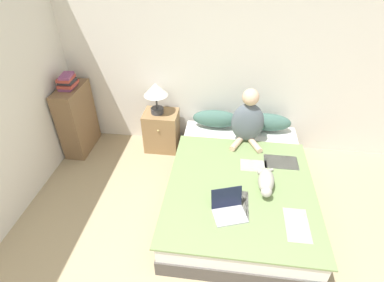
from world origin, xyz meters
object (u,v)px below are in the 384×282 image
at_px(pillow_near, 216,119).
at_px(person_sitting, 248,120).
at_px(book_stack_top, 67,82).
at_px(laptop_open, 229,209).
at_px(table_lamp, 156,92).
at_px(cat_tabby, 266,182).
at_px(nightstand, 162,131).
at_px(pillow_far, 267,122).
at_px(bed, 239,187).
at_px(bookshelf, 77,119).

relative_size(pillow_near, person_sitting, 0.88).
height_order(pillow_near, book_stack_top, book_stack_top).
height_order(laptop_open, book_stack_top, book_stack_top).
distance_m(laptop_open, table_lamp, 1.78).
distance_m(cat_tabby, nightstand, 1.68).
height_order(table_lamp, book_stack_top, book_stack_top).
xyz_separation_m(nightstand, table_lamp, (-0.04, -0.00, 0.58)).
xyz_separation_m(pillow_far, laptop_open, (-0.44, -1.47, -0.07)).
distance_m(person_sitting, nightstand, 1.21).
relative_size(pillow_far, cat_tabby, 1.20).
relative_size(pillow_near, table_lamp, 1.45).
relative_size(bed, person_sitting, 3.00).
bearing_deg(pillow_far, table_lamp, -178.13).
height_order(bed, bookshelf, bookshelf).
height_order(pillow_far, cat_tabby, pillow_far).
distance_m(person_sitting, bookshelf, 2.24).
relative_size(person_sitting, cat_tabby, 1.36).
bearing_deg(person_sitting, bed, -95.27).
height_order(bed, person_sitting, person_sitting).
bearing_deg(laptop_open, bed, 59.45).
distance_m(bed, person_sitting, 0.80).
xyz_separation_m(laptop_open, bookshelf, (-2.05, 1.29, 0.02)).
relative_size(table_lamp, book_stack_top, 1.75).
bearing_deg(bookshelf, person_sitting, -2.34).
xyz_separation_m(laptop_open, nightstand, (-0.94, 1.42, -0.15)).
height_order(person_sitting, laptop_open, person_sitting).
bearing_deg(nightstand, bookshelf, -173.08).
bearing_deg(bed, pillow_near, 109.90).
distance_m(person_sitting, book_stack_top, 2.26).
xyz_separation_m(cat_tabby, nightstand, (-1.31, 1.04, -0.19)).
bearing_deg(nightstand, book_stack_top, -172.98).
relative_size(cat_tabby, nightstand, 0.91).
relative_size(pillow_far, person_sitting, 0.88).
distance_m(pillow_far, bookshelf, 2.51).
bearing_deg(table_lamp, pillow_near, 3.46).
bearing_deg(bed, bookshelf, 161.45).
relative_size(bookshelf, book_stack_top, 3.81).
bearing_deg(table_lamp, bookshelf, -172.85).
height_order(cat_tabby, book_stack_top, book_stack_top).
bearing_deg(bed, laptop_open, -101.79).
distance_m(bed, laptop_open, 0.62).
xyz_separation_m(bookshelf, book_stack_top, (-0.00, -0.00, 0.54)).
bearing_deg(nightstand, pillow_near, 3.62).
relative_size(pillow_far, bookshelf, 0.67).
bearing_deg(person_sitting, laptop_open, -98.34).
height_order(pillow_near, bookshelf, bookshelf).
bearing_deg(bookshelf, pillow_far, 4.14).
distance_m(nightstand, book_stack_top, 1.33).
bearing_deg(book_stack_top, table_lamp, 7.26).
height_order(cat_tabby, nightstand, nightstand).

